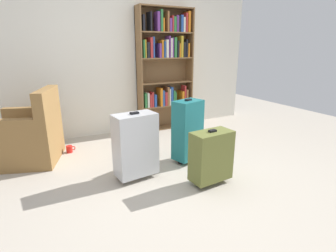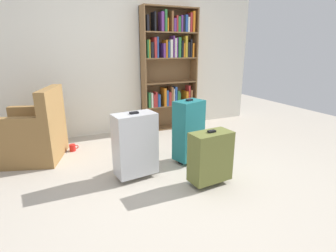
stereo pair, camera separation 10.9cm
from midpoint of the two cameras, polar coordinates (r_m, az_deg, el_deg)
name	(u,v)px [view 1 (the left image)]	position (r m, az deg, el deg)	size (l,w,h in m)	color
ground_plane	(185,184)	(2.81, 2.55, -12.43)	(8.28, 8.28, 0.00)	#B2A899
back_wall	(120,52)	(4.39, -11.03, 15.61)	(4.73, 0.10, 2.60)	silver
bookshelf	(165,64)	(4.47, -1.28, 13.28)	(0.94, 0.25, 1.98)	brown
armchair	(30,137)	(3.65, -28.57, -2.06)	(0.88, 0.88, 0.90)	olive
mug	(70,149)	(3.81, -21.39, -4.69)	(0.12, 0.08, 0.10)	red
suitcase_olive	(211,156)	(2.71, 8.23, -6.45)	(0.44, 0.26, 0.58)	brown
suitcase_teal	(188,130)	(3.17, 3.31, -0.87)	(0.40, 0.32, 0.79)	#19666B
suitcase_silver	(136,145)	(2.79, -8.18, -4.07)	(0.47, 0.30, 0.74)	#B7BABF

